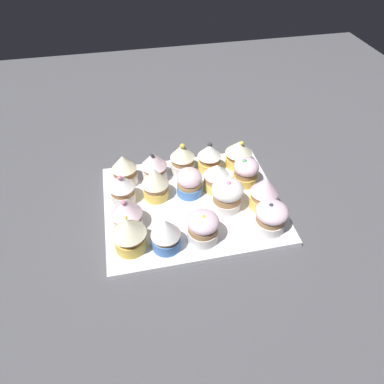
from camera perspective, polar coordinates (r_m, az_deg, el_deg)
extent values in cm
cube|color=#4C4C51|center=(78.08, 0.00, -3.03)|extent=(180.00, 180.00, 3.00)
cube|color=silver|center=(76.56, 0.00, -1.95)|extent=(37.59, 30.72, 1.20)
cylinder|color=#EFC651|center=(85.70, 7.45, 5.04)|extent=(5.90, 5.90, 2.26)
cylinder|color=#AD7F51|center=(84.58, 7.56, 6.01)|extent=(5.53, 5.53, 1.40)
cone|color=#F4EDC6|center=(83.21, 7.71, 7.27)|extent=(6.42, 6.42, 3.21)
sphere|color=#EAD64C|center=(82.05, 8.14, 7.90)|extent=(0.94, 0.94, 0.94)
cylinder|color=#EFC651|center=(83.65, 2.78, 4.41)|extent=(5.37, 5.37, 2.52)
cylinder|color=#AD7F51|center=(82.41, 2.83, 5.49)|extent=(4.73, 4.73, 1.46)
cone|color=white|center=(81.03, 2.89, 6.75)|extent=(5.55, 5.55, 3.09)
sphere|color=#333338|center=(80.51, 2.94, 7.69)|extent=(1.15, 1.15, 1.15)
cylinder|color=white|center=(83.10, -1.52, 4.19)|extent=(5.66, 5.66, 2.61)
cylinder|color=#AD7F51|center=(81.81, -1.54, 5.30)|extent=(5.23, 5.23, 1.51)
cone|color=#F4EDC6|center=(80.27, -1.58, 6.71)|extent=(5.71, 5.71, 3.54)
sphere|color=#EAD64C|center=(79.12, -1.30, 7.53)|extent=(1.18, 1.18, 1.18)
cylinder|color=white|center=(81.64, -6.08, 3.05)|extent=(5.65, 5.65, 2.58)
cylinder|color=#AD7F51|center=(80.48, -6.18, 4.02)|extent=(5.33, 5.33, 1.03)
cone|color=silver|center=(79.05, -6.30, 5.30)|extent=(5.95, 5.95, 3.56)
sphere|color=#333338|center=(77.56, -6.55, 5.97)|extent=(0.83, 0.83, 0.83)
cylinder|color=white|center=(81.52, -10.76, 2.33)|extent=(5.56, 5.56, 2.55)
cylinder|color=#AD7F51|center=(80.23, -10.94, 3.41)|extent=(5.25, 5.25, 1.46)
cone|color=#F4EDC6|center=(78.71, -11.18, 4.77)|extent=(5.61, 5.61, 3.42)
cylinder|color=#EFC651|center=(81.05, 8.56, 2.23)|extent=(5.50, 5.50, 2.20)
cylinder|color=#AD7F51|center=(79.96, 8.68, 3.13)|extent=(4.95, 4.95, 1.16)
ellipsoid|color=silver|center=(78.88, 8.81, 4.07)|extent=(5.72, 5.72, 3.71)
sphere|color=#4CB266|center=(77.62, 8.54, 4.97)|extent=(1.01, 1.01, 1.01)
cylinder|color=#EFC651|center=(78.72, 3.93, 1.30)|extent=(5.56, 5.56, 2.39)
cylinder|color=#AD7F51|center=(77.42, 4.00, 2.37)|extent=(5.26, 5.26, 1.52)
cone|color=white|center=(76.01, 4.08, 3.60)|extent=(5.71, 5.71, 2.83)
cylinder|color=#477AC6|center=(77.36, -0.49, 0.48)|extent=(5.52, 5.52, 2.35)
cylinder|color=#AD7F51|center=(76.21, -0.50, 1.41)|extent=(5.07, 5.07, 1.06)
ellipsoid|color=silver|center=(75.08, -0.51, 2.37)|extent=(5.55, 5.55, 3.86)
sphere|color=#EAD64C|center=(74.09, -0.73, 3.57)|extent=(0.63, 0.63, 0.63)
cylinder|color=#EFC651|center=(77.05, -5.88, -0.03)|extent=(5.58, 5.58, 2.33)
cylinder|color=#AD7F51|center=(75.78, -5.98, 0.99)|extent=(5.19, 5.19, 1.40)
cone|color=#F4EDC6|center=(73.99, -6.13, 2.52)|extent=(5.84, 5.84, 3.99)
cylinder|color=white|center=(77.12, -11.12, -0.65)|extent=(5.33, 5.33, 2.49)
cylinder|color=#AD7F51|center=(75.79, -11.31, 0.41)|extent=(5.02, 5.02, 1.42)
cone|color=white|center=(74.28, -11.55, 1.69)|extent=(5.51, 5.51, 3.14)
sphere|color=pink|center=(73.04, -11.72, 2.29)|extent=(1.01, 1.01, 1.01)
cylinder|color=#EFC651|center=(75.94, 11.37, -1.53)|extent=(5.53, 5.53, 2.52)
cylinder|color=#AD7F51|center=(74.54, 11.58, -0.43)|extent=(5.15, 5.15, 1.55)
cone|color=silver|center=(72.71, 11.88, 1.11)|extent=(5.84, 5.84, 3.90)
cylinder|color=white|center=(74.70, 5.58, -1.79)|extent=(6.14, 6.14, 2.25)
cylinder|color=#AD7F51|center=(73.36, 5.68, -0.75)|extent=(5.85, 5.85, 1.57)
ellipsoid|color=white|center=(71.98, 5.79, 0.39)|extent=(6.62, 6.62, 4.06)
sphere|color=pink|center=(70.57, 6.00, 1.38)|extent=(1.05, 1.05, 1.05)
cylinder|color=white|center=(71.91, -10.36, -4.74)|extent=(5.89, 5.89, 2.29)
cylinder|color=#AD7F51|center=(70.62, -10.54, -3.78)|extent=(5.62, 5.62, 1.25)
cone|color=silver|center=(68.90, -10.79, -2.43)|extent=(6.26, 6.26, 3.55)
sphere|color=pink|center=(67.49, -11.13, -1.72)|extent=(0.97, 0.97, 0.97)
cylinder|color=white|center=(72.04, 12.48, -5.03)|extent=(6.13, 6.13, 2.34)
cylinder|color=#AD7F51|center=(70.76, 12.69, -4.08)|extent=(5.76, 5.76, 1.18)
ellipsoid|color=silver|center=(69.59, 12.89, -3.18)|extent=(6.51, 6.51, 3.48)
sphere|color=#333338|center=(68.50, 12.78, -2.15)|extent=(0.88, 0.88, 0.88)
cylinder|color=white|center=(68.45, 1.38, -6.90)|extent=(6.13, 6.13, 2.51)
cylinder|color=#AD7F51|center=(67.01, 1.41, -5.88)|extent=(5.79, 5.79, 1.26)
ellipsoid|color=silver|center=(65.76, 1.43, -4.94)|extent=(6.14, 6.14, 3.39)
sphere|color=#EAD64C|center=(64.48, 1.60, -4.13)|extent=(0.81, 0.81, 0.81)
cylinder|color=#477AC6|center=(67.38, -4.21, -8.15)|extent=(5.45, 5.45, 2.56)
cylinder|color=#AD7F51|center=(65.98, -4.29, -7.18)|extent=(4.95, 4.95, 1.04)
cone|color=white|center=(64.07, -4.41, -5.78)|extent=(5.62, 5.62, 3.94)
cylinder|color=#EFC651|center=(68.02, -9.97, -8.11)|extent=(5.96, 5.96, 2.76)
cylinder|color=#AD7F51|center=(66.40, -10.19, -6.98)|extent=(5.29, 5.29, 1.44)
cone|color=#F4EDC6|center=(64.47, -10.47, -5.53)|extent=(6.59, 6.59, 3.70)
sphere|color=#EAD64C|center=(63.53, -10.75, -4.16)|extent=(0.70, 0.70, 0.70)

